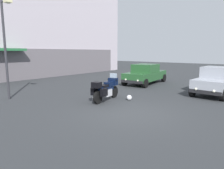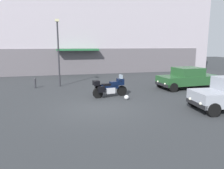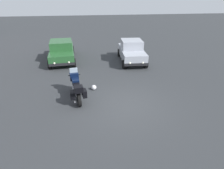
{
  "view_description": "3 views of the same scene",
  "coord_description": "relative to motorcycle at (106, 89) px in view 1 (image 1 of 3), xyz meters",
  "views": [
    {
      "loc": [
        -6.71,
        -4.47,
        2.5
      ],
      "look_at": [
        0.12,
        1.04,
        1.09
      ],
      "focal_mm": 32.38,
      "sensor_mm": 36.0,
      "label": 1
    },
    {
      "loc": [
        -1.89,
        -10.43,
        3.21
      ],
      "look_at": [
        0.92,
        0.96,
        1.02
      ],
      "focal_mm": 34.22,
      "sensor_mm": 36.0,
      "label": 2
    },
    {
      "loc": [
        -7.54,
        1.65,
        4.89
      ],
      "look_at": [
        0.68,
        0.47,
        0.84
      ],
      "focal_mm": 30.5,
      "sensor_mm": 36.0,
      "label": 3
    }
  ],
  "objects": [
    {
      "name": "car_hatchback_near",
      "position": [
        5.25,
        -4.06,
        0.19
      ],
      "size": [
        3.95,
        1.99,
        1.64
      ],
      "rotation": [
        0.0,
        0.0,
        3.08
      ],
      "color": "#9EA3AD",
      "rests_on": "ground"
    },
    {
      "name": "motorcycle",
      "position": [
        0.0,
        0.0,
        0.0
      ],
      "size": [
        2.25,
        0.92,
        1.36
      ],
      "rotation": [
        0.0,
        0.0,
        0.16
      ],
      "color": "black",
      "rests_on": "ground"
    },
    {
      "name": "streetlamp_curbside",
      "position": [
        -2.99,
        4.19,
        2.44
      ],
      "size": [
        0.28,
        0.94,
        5.07
      ],
      "color": "#2D2D33",
      "rests_on": "ground"
    },
    {
      "name": "car_sedan_far",
      "position": [
        6.3,
        1.27,
        0.16
      ],
      "size": [
        4.67,
        2.2,
        1.56
      ],
      "rotation": [
        0.0,
        0.0,
        3.21
      ],
      "color": "#235128",
      "rests_on": "ground"
    },
    {
      "name": "helmet",
      "position": [
        0.83,
        -0.89,
        -0.48
      ],
      "size": [
        0.28,
        0.28,
        0.28
      ],
      "primitive_type": "sphere",
      "color": "silver",
      "rests_on": "ground"
    },
    {
      "name": "ground_plane",
      "position": [
        -1.07,
        -2.2,
        -0.62
      ],
      "size": [
        80.0,
        80.0,
        0.0
      ],
      "primitive_type": "plane",
      "color": "#2D3033"
    }
  ]
}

